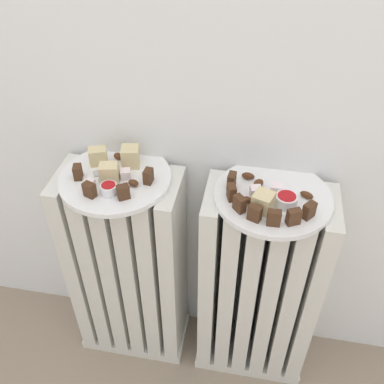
{
  "coord_description": "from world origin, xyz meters",
  "views": [
    {
      "loc": [
        0.13,
        -0.45,
        1.25
      ],
      "look_at": [
        0.0,
        0.28,
        0.62
      ],
      "focal_mm": 40.37,
      "sensor_mm": 36.0,
      "label": 1
    }
  ],
  "objects_px": {
    "radiator_right": "(258,290)",
    "jam_bowl_left": "(109,189)",
    "radiator_left": "(129,271)",
    "plate_right": "(273,197)",
    "jam_bowl_right": "(286,200)",
    "fork": "(100,181)",
    "plate_left": "(115,178)"
  },
  "relations": [
    {
      "from": "radiator_right",
      "to": "jam_bowl_left",
      "type": "height_order",
      "value": "jam_bowl_left"
    },
    {
      "from": "radiator_left",
      "to": "plate_right",
      "type": "bearing_deg",
      "value": 0.0
    },
    {
      "from": "jam_bowl_right",
      "to": "fork",
      "type": "distance_m",
      "value": 0.41
    },
    {
      "from": "plate_right",
      "to": "jam_bowl_right",
      "type": "distance_m",
      "value": 0.04
    },
    {
      "from": "radiator_left",
      "to": "plate_left",
      "type": "xyz_separation_m",
      "value": [
        0.0,
        0.0,
        0.33
      ]
    },
    {
      "from": "plate_right",
      "to": "radiator_right",
      "type": "bearing_deg",
      "value": 180.0
    },
    {
      "from": "plate_left",
      "to": "plate_right",
      "type": "xyz_separation_m",
      "value": [
        0.36,
        0.0,
        0.0
      ]
    },
    {
      "from": "plate_left",
      "to": "jam_bowl_left",
      "type": "bearing_deg",
      "value": -82.98
    },
    {
      "from": "fork",
      "to": "radiator_left",
      "type": "bearing_deg",
      "value": 40.39
    },
    {
      "from": "radiator_left",
      "to": "fork",
      "type": "distance_m",
      "value": 0.34
    },
    {
      "from": "plate_left",
      "to": "radiator_left",
      "type": "bearing_deg",
      "value": 0.0
    },
    {
      "from": "plate_left",
      "to": "jam_bowl_right",
      "type": "height_order",
      "value": "jam_bowl_right"
    },
    {
      "from": "radiator_left",
      "to": "fork",
      "type": "xyz_separation_m",
      "value": [
        -0.03,
        -0.02,
        0.33
      ]
    },
    {
      "from": "plate_right",
      "to": "plate_left",
      "type": "bearing_deg",
      "value": 180.0
    },
    {
      "from": "plate_right",
      "to": "jam_bowl_right",
      "type": "height_order",
      "value": "jam_bowl_right"
    },
    {
      "from": "radiator_left",
      "to": "plate_right",
      "type": "distance_m",
      "value": 0.48
    },
    {
      "from": "jam_bowl_right",
      "to": "radiator_left",
      "type": "bearing_deg",
      "value": 175.81
    },
    {
      "from": "jam_bowl_left",
      "to": "jam_bowl_right",
      "type": "xyz_separation_m",
      "value": [
        0.37,
        0.03,
        -0.0
      ]
    },
    {
      "from": "plate_right",
      "to": "jam_bowl_right",
      "type": "xyz_separation_m",
      "value": [
        0.03,
        -0.03,
        0.02
      ]
    },
    {
      "from": "plate_left",
      "to": "jam_bowl_right",
      "type": "xyz_separation_m",
      "value": [
        0.38,
        -0.03,
        0.02
      ]
    },
    {
      "from": "jam_bowl_left",
      "to": "fork",
      "type": "height_order",
      "value": "jam_bowl_left"
    },
    {
      "from": "plate_left",
      "to": "jam_bowl_left",
      "type": "xyz_separation_m",
      "value": [
        0.01,
        -0.06,
        0.02
      ]
    },
    {
      "from": "plate_left",
      "to": "fork",
      "type": "height_order",
      "value": "fork"
    },
    {
      "from": "fork",
      "to": "radiator_right",
      "type": "bearing_deg",
      "value": 3.47
    },
    {
      "from": "jam_bowl_right",
      "to": "plate_left",
      "type": "bearing_deg",
      "value": 175.81
    },
    {
      "from": "plate_right",
      "to": "jam_bowl_left",
      "type": "height_order",
      "value": "jam_bowl_left"
    },
    {
      "from": "plate_left",
      "to": "plate_right",
      "type": "relative_size",
      "value": 1.0
    },
    {
      "from": "radiator_right",
      "to": "fork",
      "type": "bearing_deg",
      "value": -176.53
    },
    {
      "from": "radiator_left",
      "to": "jam_bowl_right",
      "type": "distance_m",
      "value": 0.52
    },
    {
      "from": "plate_left",
      "to": "fork",
      "type": "distance_m",
      "value": 0.04
    },
    {
      "from": "radiator_right",
      "to": "plate_right",
      "type": "height_order",
      "value": "plate_right"
    },
    {
      "from": "jam_bowl_left",
      "to": "fork",
      "type": "relative_size",
      "value": 0.41
    }
  ]
}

